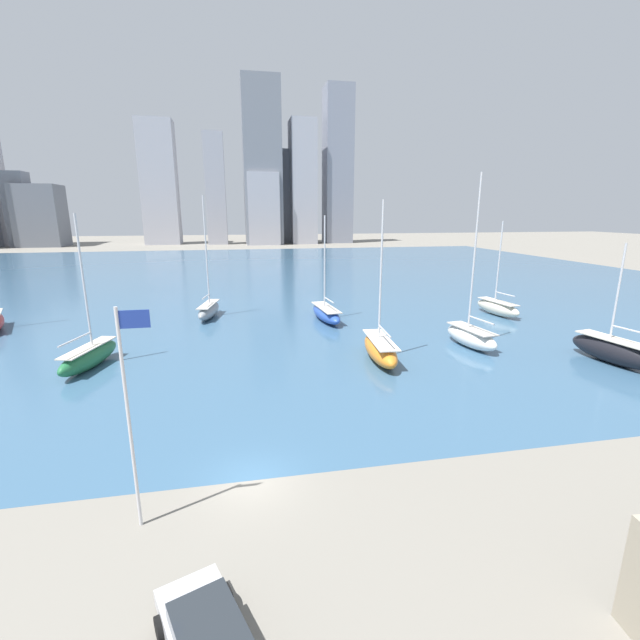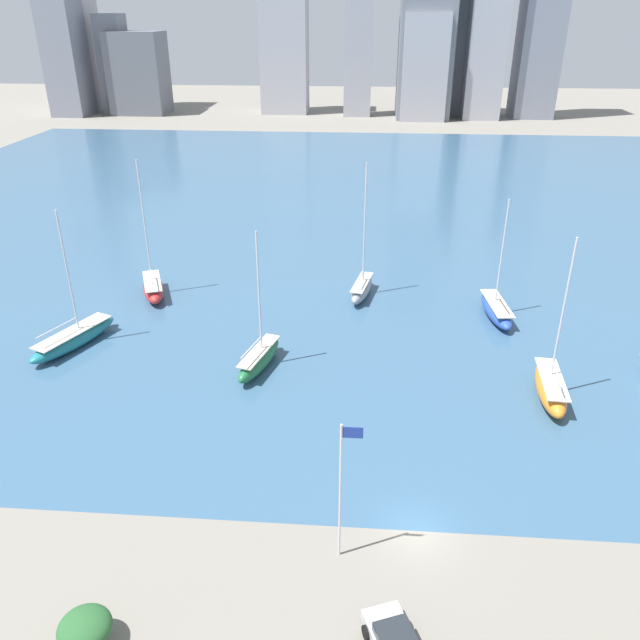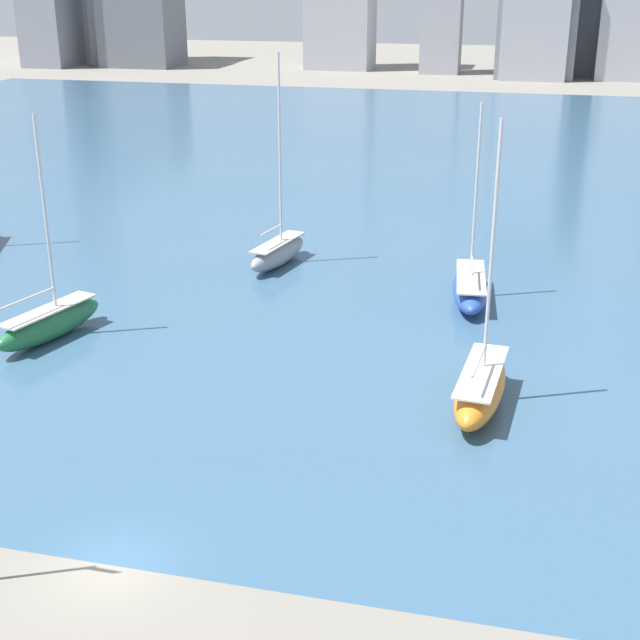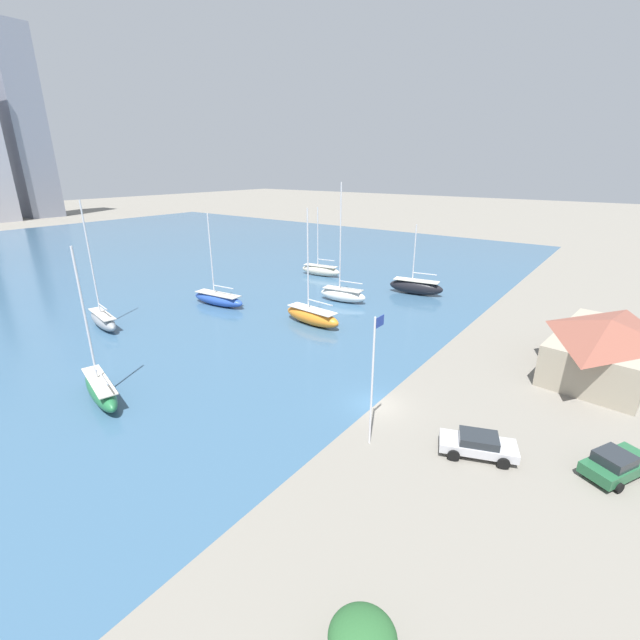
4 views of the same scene
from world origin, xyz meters
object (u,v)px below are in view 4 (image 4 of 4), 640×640
at_px(sailboat_cream, 321,270).
at_px(sailboat_orange, 312,316).
at_px(flag_pole, 373,377).
at_px(sailboat_gray, 103,319).
at_px(parked_pickup_green, 617,464).
at_px(parked_sedan_silver, 478,444).
at_px(sailboat_black, 416,287).
at_px(sailboat_white, 343,294).
at_px(boat_shed, 605,346).
at_px(sailboat_green, 100,389).
at_px(sailboat_blue, 218,299).

relative_size(sailboat_cream, sailboat_orange, 0.85).
xyz_separation_m(flag_pole, sailboat_gray, (0.64, 37.44, -4.14)).
relative_size(sailboat_cream, parked_pickup_green, 2.29).
height_order(sailboat_gray, parked_sedan_silver, sailboat_gray).
distance_m(sailboat_orange, parked_sedan_silver, 27.85).
relative_size(sailboat_cream, sailboat_black, 1.14).
distance_m(sailboat_gray, sailboat_black, 43.16).
bearing_deg(sailboat_white, boat_shed, -105.13).
relative_size(boat_shed, sailboat_black, 1.41).
height_order(sailboat_orange, parked_sedan_silver, sailboat_orange).
xyz_separation_m(sailboat_gray, sailboat_orange, (15.92, -19.53, 0.05)).
distance_m(boat_shed, sailboat_cream, 46.16).
xyz_separation_m(sailboat_white, sailboat_orange, (-10.09, -2.20, -0.01)).
distance_m(flag_pole, sailboat_orange, 24.74).
relative_size(sailboat_gray, parked_pickup_green, 2.88).
relative_size(sailboat_white, sailboat_orange, 1.18).
relative_size(parked_sedan_silver, parked_pickup_green, 1.04).
distance_m(flag_pole, parked_pickup_green, 16.07).
xyz_separation_m(sailboat_cream, sailboat_black, (-0.70, -18.54, 0.14)).
xyz_separation_m(sailboat_cream, sailboat_orange, (-20.57, -13.95, 0.08)).
xyz_separation_m(sailboat_black, parked_pickup_green, (-30.12, -27.44, -0.33)).
bearing_deg(parked_pickup_green, parked_sedan_silver, 50.31).
xyz_separation_m(flag_pole, sailboat_black, (36.44, 13.31, -4.03)).
relative_size(sailboat_gray, sailboat_green, 1.16).
relative_size(sailboat_blue, sailboat_green, 0.98).
bearing_deg(boat_shed, sailboat_black, 67.00).
bearing_deg(parked_pickup_green, sailboat_white, -2.91).
bearing_deg(sailboat_green, sailboat_white, 13.72).
xyz_separation_m(boat_shed, sailboat_blue, (-7.67, 45.04, -1.70)).
xyz_separation_m(boat_shed, sailboat_cream, (14.64, 43.74, -1.63)).
bearing_deg(sailboat_black, sailboat_blue, 128.29).
distance_m(sailboat_green, parked_pickup_green, 37.96).
distance_m(sailboat_white, parked_sedan_silver, 35.50).
xyz_separation_m(sailboat_cream, sailboat_gray, (-36.49, 5.58, 0.03)).
bearing_deg(sailboat_black, flag_pole, -169.09).
height_order(flag_pole, sailboat_black, sailboat_black).
bearing_deg(sailboat_blue, sailboat_black, -48.02).
bearing_deg(flag_pole, sailboat_green, 111.59).
relative_size(flag_pole, parked_sedan_silver, 1.75).
bearing_deg(parked_pickup_green, boat_shed, -54.34).
relative_size(sailboat_cream, sailboat_gray, 0.80).
bearing_deg(sailboat_orange, parked_sedan_silver, -114.23).
height_order(sailboat_black, parked_pickup_green, sailboat_black).
distance_m(sailboat_blue, parked_pickup_green, 48.03).
bearing_deg(sailboat_cream, flag_pole, -146.62).
height_order(sailboat_gray, parked_pickup_green, sailboat_gray).
distance_m(sailboat_green, parked_sedan_silver, 29.70).
bearing_deg(flag_pole, parked_sedan_silver, -64.07).
xyz_separation_m(sailboat_blue, parked_sedan_silver, (-11.66, -39.65, -0.12)).
bearing_deg(parked_pickup_green, sailboat_cream, -6.04).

